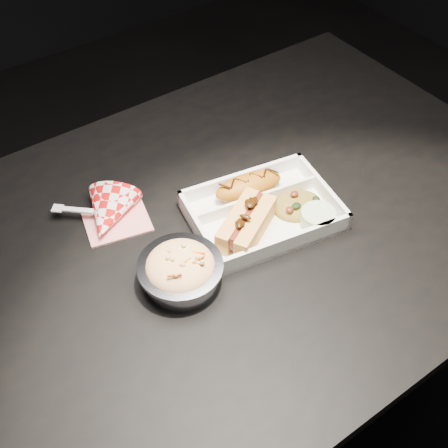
{
  "coord_description": "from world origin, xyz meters",
  "views": [
    {
      "loc": [
        -0.39,
        -0.55,
        1.47
      ],
      "look_at": [
        -0.04,
        -0.04,
        0.81
      ],
      "focal_mm": 45.0,
      "sensor_mm": 36.0,
      "label": 1
    }
  ],
  "objects_px": {
    "fried_pastry": "(249,186)",
    "dining_table": "(227,255)",
    "food_tray": "(262,213)",
    "hotdog": "(246,222)",
    "napkin_fork": "(108,214)",
    "foil_coleslaw_cup": "(180,269)"
  },
  "relations": [
    {
      "from": "fried_pastry",
      "to": "dining_table",
      "type": "bearing_deg",
      "value": -156.18
    },
    {
      "from": "dining_table",
      "to": "napkin_fork",
      "type": "distance_m",
      "value": 0.23
    },
    {
      "from": "foil_coleslaw_cup",
      "to": "napkin_fork",
      "type": "xyz_separation_m",
      "value": [
        -0.03,
        0.19,
        -0.01
      ]
    },
    {
      "from": "food_tray",
      "to": "dining_table",
      "type": "bearing_deg",
      "value": 167.21
    },
    {
      "from": "hotdog",
      "to": "food_tray",
      "type": "bearing_deg",
      "value": -8.65
    },
    {
      "from": "fried_pastry",
      "to": "hotdog",
      "type": "height_order",
      "value": "hotdog"
    },
    {
      "from": "food_tray",
      "to": "hotdog",
      "type": "height_order",
      "value": "hotdog"
    },
    {
      "from": "foil_coleslaw_cup",
      "to": "napkin_fork",
      "type": "height_order",
      "value": "same"
    },
    {
      "from": "food_tray",
      "to": "napkin_fork",
      "type": "bearing_deg",
      "value": 157.08
    },
    {
      "from": "dining_table",
      "to": "napkin_fork",
      "type": "relative_size",
      "value": 7.8
    },
    {
      "from": "napkin_fork",
      "to": "foil_coleslaw_cup",
      "type": "bearing_deg",
      "value": -37.96
    },
    {
      "from": "food_tray",
      "to": "foil_coleslaw_cup",
      "type": "height_order",
      "value": "foil_coleslaw_cup"
    },
    {
      "from": "dining_table",
      "to": "foil_coleslaw_cup",
      "type": "relative_size",
      "value": 8.86
    },
    {
      "from": "hotdog",
      "to": "foil_coleslaw_cup",
      "type": "height_order",
      "value": "foil_coleslaw_cup"
    },
    {
      "from": "fried_pastry",
      "to": "napkin_fork",
      "type": "xyz_separation_m",
      "value": [
        -0.24,
        0.09,
        -0.01
      ]
    },
    {
      "from": "dining_table",
      "to": "food_tray",
      "type": "relative_size",
      "value": 4.32
    },
    {
      "from": "food_tray",
      "to": "hotdog",
      "type": "relative_size",
      "value": 1.98
    },
    {
      "from": "fried_pastry",
      "to": "foil_coleslaw_cup",
      "type": "distance_m",
      "value": 0.22
    },
    {
      "from": "dining_table",
      "to": "fried_pastry",
      "type": "xyz_separation_m",
      "value": [
        0.07,
        0.03,
        0.12
      ]
    },
    {
      "from": "napkin_fork",
      "to": "food_tray",
      "type": "bearing_deg",
      "value": 8.54
    },
    {
      "from": "hotdog",
      "to": "napkin_fork",
      "type": "xyz_separation_m",
      "value": [
        -0.18,
        0.17,
        -0.02
      ]
    },
    {
      "from": "fried_pastry",
      "to": "foil_coleslaw_cup",
      "type": "height_order",
      "value": "foil_coleslaw_cup"
    }
  ]
}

